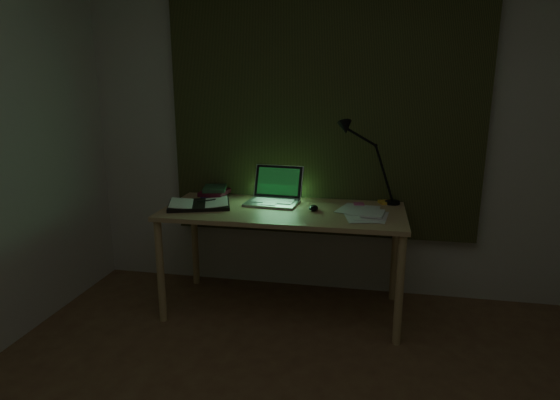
# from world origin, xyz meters

# --- Properties ---
(wall_back) EXTENTS (3.50, 0.00, 2.50)m
(wall_back) POSITION_xyz_m (0.00, 2.00, 1.25)
(wall_back) COLOR beige
(wall_back) RESTS_ON ground
(curtain) EXTENTS (2.20, 0.06, 2.00)m
(curtain) POSITION_xyz_m (0.00, 1.96, 1.45)
(curtain) COLOR #2D3118
(curtain) RESTS_ON wall_back
(desk) EXTENTS (1.59, 0.70, 0.73)m
(desk) POSITION_xyz_m (-0.21, 1.57, 0.36)
(desk) COLOR tan
(desk) RESTS_ON floor
(laptop) EXTENTS (0.39, 0.43, 0.25)m
(laptop) POSITION_xyz_m (-0.31, 1.69, 0.85)
(laptop) COLOR #BCBCC1
(laptop) RESTS_ON desk
(open_textbook) EXTENTS (0.48, 0.40, 0.03)m
(open_textbook) POSITION_xyz_m (-0.79, 1.53, 0.74)
(open_textbook) COLOR white
(open_textbook) RESTS_ON desk
(book_stack) EXTENTS (0.20, 0.23, 0.09)m
(book_stack) POSITION_xyz_m (-0.76, 1.79, 0.77)
(book_stack) COLOR white
(book_stack) RESTS_ON desk
(loose_papers) EXTENTS (0.37, 0.39, 0.02)m
(loose_papers) POSITION_xyz_m (0.32, 1.55, 0.74)
(loose_papers) COLOR white
(loose_papers) RESTS_ON desk
(mouse) EXTENTS (0.06, 0.10, 0.04)m
(mouse) POSITION_xyz_m (-0.01, 1.57, 0.75)
(mouse) COLOR black
(mouse) RESTS_ON desk
(sticky_yellow) EXTENTS (0.11, 0.11, 0.02)m
(sticky_yellow) POSITION_xyz_m (0.46, 1.86, 0.74)
(sticky_yellow) COLOR yellow
(sticky_yellow) RESTS_ON desk
(sticky_pink) EXTENTS (0.08, 0.08, 0.01)m
(sticky_pink) POSITION_xyz_m (0.28, 1.77, 0.73)
(sticky_pink) COLOR #DF5692
(sticky_pink) RESTS_ON desk
(desk_lamp) EXTENTS (0.41, 0.34, 0.56)m
(desk_lamp) POSITION_xyz_m (0.51, 1.85, 1.00)
(desk_lamp) COLOR black
(desk_lamp) RESTS_ON desk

